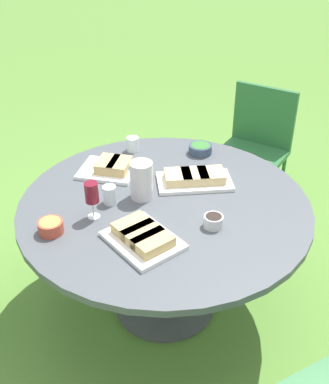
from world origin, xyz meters
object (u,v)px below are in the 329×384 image
chair_near_left (255,142)px  wine_glass (92,194)px  dining_table (164,218)px  water_pitcher (141,180)px

chair_near_left → wine_glass: 1.53m
dining_table → water_pitcher: (0.10, -0.07, 0.19)m
chair_near_left → wine_glass: bearing=38.4°
dining_table → chair_near_left: bearing=-133.2°
chair_near_left → water_pitcher: (0.92, 0.80, 0.28)m
chair_near_left → water_pitcher: water_pitcher is taller
dining_table → wine_glass: size_ratio=7.68×
water_pitcher → wine_glass: size_ratio=1.04×
wine_glass → chair_near_left: bearing=-141.6°
chair_near_left → wine_glass: size_ratio=4.72×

